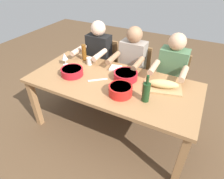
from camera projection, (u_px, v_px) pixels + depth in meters
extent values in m
plane|color=brown|center=(112.00, 127.00, 2.60)|extent=(8.00, 8.00, 0.00)
cube|color=#9E7044|center=(112.00, 83.00, 2.19)|extent=(1.97, 0.90, 0.04)
cube|color=#9E7044|center=(193.00, 111.00, 2.34)|extent=(0.07, 0.07, 0.70)
cube|color=#9E7044|center=(72.00, 76.00, 3.03)|extent=(0.07, 0.07, 0.70)
cube|color=#9E7044|center=(181.00, 161.00, 1.77)|extent=(0.07, 0.07, 0.70)
cube|color=#9E7044|center=(35.00, 104.00, 2.46)|extent=(0.07, 0.07, 0.70)
cube|color=olive|center=(133.00, 76.00, 2.85)|extent=(0.40, 0.40, 0.03)
cube|color=olive|center=(138.00, 59.00, 2.86)|extent=(0.38, 0.04, 0.40)
cube|color=olive|center=(138.00, 97.00, 2.80)|extent=(0.04, 0.04, 0.42)
cube|color=olive|center=(118.00, 91.00, 2.92)|extent=(0.04, 0.04, 0.42)
cube|color=olive|center=(146.00, 86.00, 3.04)|extent=(0.04, 0.04, 0.42)
cube|color=olive|center=(127.00, 81.00, 3.17)|extent=(0.04, 0.04, 0.42)
cylinder|color=#2D2D38|center=(131.00, 97.00, 2.79)|extent=(0.11, 0.11, 0.45)
cylinder|color=#2D2D38|center=(122.00, 94.00, 2.85)|extent=(0.11, 0.11, 0.45)
cube|color=gray|center=(133.00, 61.00, 2.64)|extent=(0.34, 0.20, 0.55)
cylinder|color=#9E7251|center=(138.00, 63.00, 2.31)|extent=(0.07, 0.30, 0.07)
cylinder|color=#9E7251|center=(113.00, 58.00, 2.44)|extent=(0.07, 0.30, 0.07)
sphere|color=#9E7251|center=(135.00, 35.00, 2.43)|extent=(0.21, 0.21, 0.21)
cube|color=olive|center=(102.00, 68.00, 3.05)|extent=(0.40, 0.40, 0.03)
cube|color=olive|center=(107.00, 52.00, 3.06)|extent=(0.38, 0.04, 0.40)
cube|color=olive|center=(106.00, 88.00, 3.00)|extent=(0.04, 0.04, 0.42)
cube|color=olive|center=(88.00, 82.00, 3.12)|extent=(0.04, 0.04, 0.42)
cube|color=olive|center=(116.00, 78.00, 3.24)|extent=(0.04, 0.04, 0.42)
cube|color=olive|center=(99.00, 73.00, 3.37)|extent=(0.04, 0.04, 0.42)
cylinder|color=#2D2D38|center=(100.00, 87.00, 2.99)|extent=(0.11, 0.11, 0.45)
cylinder|color=#2D2D38|center=(91.00, 85.00, 3.05)|extent=(0.11, 0.11, 0.45)
cube|color=black|center=(99.00, 53.00, 2.84)|extent=(0.34, 0.20, 0.55)
cylinder|color=beige|center=(100.00, 55.00, 2.51)|extent=(0.07, 0.30, 0.07)
cylinder|color=beige|center=(79.00, 50.00, 2.64)|extent=(0.07, 0.30, 0.07)
sphere|color=beige|center=(98.00, 28.00, 2.63)|extent=(0.21, 0.21, 0.21)
cube|color=olive|center=(169.00, 85.00, 2.65)|extent=(0.40, 0.40, 0.03)
cube|color=olive|center=(175.00, 66.00, 2.66)|extent=(0.38, 0.04, 0.40)
cube|color=olive|center=(176.00, 108.00, 2.59)|extent=(0.04, 0.04, 0.42)
cube|color=olive|center=(152.00, 101.00, 2.72)|extent=(0.04, 0.04, 0.42)
cube|color=olive|center=(180.00, 95.00, 2.84)|extent=(0.04, 0.04, 0.42)
cube|color=olive|center=(158.00, 89.00, 2.97)|extent=(0.04, 0.04, 0.42)
cylinder|color=#2D2D38|center=(168.00, 108.00, 2.58)|extent=(0.11, 0.11, 0.45)
cylinder|color=#2D2D38|center=(157.00, 104.00, 2.64)|extent=(0.11, 0.11, 0.45)
cube|color=#4C724C|center=(172.00, 69.00, 2.44)|extent=(0.34, 0.20, 0.55)
cylinder|color=tan|center=(184.00, 74.00, 2.11)|extent=(0.07, 0.30, 0.07)
cylinder|color=tan|center=(154.00, 67.00, 2.24)|extent=(0.07, 0.30, 0.07)
sphere|color=tan|center=(177.00, 42.00, 2.22)|extent=(0.21, 0.21, 0.21)
cylinder|color=#B21923|center=(126.00, 76.00, 2.20)|extent=(0.28, 0.28, 0.08)
cylinder|color=orange|center=(126.00, 74.00, 2.19)|extent=(0.24, 0.24, 0.03)
cylinder|color=#B21923|center=(72.00, 72.00, 2.27)|extent=(0.26, 0.26, 0.09)
cylinder|color=#669E33|center=(72.00, 70.00, 2.26)|extent=(0.23, 0.23, 0.03)
cylinder|color=red|center=(120.00, 90.00, 1.95)|extent=(0.24, 0.24, 0.11)
cylinder|color=beige|center=(121.00, 88.00, 1.93)|extent=(0.22, 0.22, 0.04)
cube|color=tan|center=(162.00, 88.00, 2.05)|extent=(0.44, 0.31, 0.02)
ellipsoid|color=tan|center=(163.00, 84.00, 2.02)|extent=(0.34, 0.19, 0.09)
cylinder|color=#193819|center=(146.00, 92.00, 1.84)|extent=(0.08, 0.08, 0.20)
cylinder|color=#193819|center=(148.00, 80.00, 1.75)|extent=(0.03, 0.03, 0.09)
cylinder|color=brown|center=(84.00, 53.00, 2.56)|extent=(0.06, 0.06, 0.22)
cylinder|color=silver|center=(66.00, 65.00, 2.50)|extent=(0.07, 0.07, 0.01)
cylinder|color=silver|center=(65.00, 62.00, 2.48)|extent=(0.01, 0.01, 0.07)
cone|color=silver|center=(65.00, 56.00, 2.43)|extent=(0.08, 0.08, 0.08)
cylinder|color=white|center=(89.00, 61.00, 2.49)|extent=(0.07, 0.07, 0.10)
cube|color=silver|center=(98.00, 80.00, 2.20)|extent=(0.19, 0.16, 0.01)
cube|color=white|center=(116.00, 68.00, 2.41)|extent=(0.16, 0.16, 0.02)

